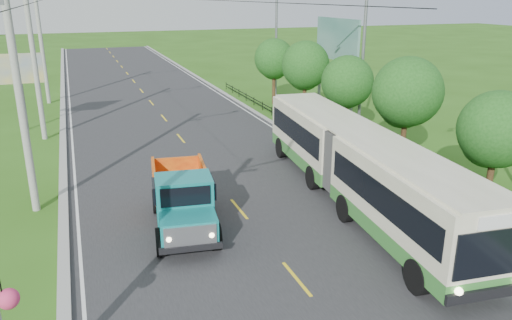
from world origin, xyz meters
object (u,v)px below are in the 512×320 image
pole_far (42,43)px  billboard_left (19,74)px  bus (358,161)px  dump_truck (183,196)px  tree_fourth (347,84)px  tree_fifth (305,67)px  pole_near (20,94)px  planter_mid (328,138)px  tree_third (406,95)px  tree_second (495,133)px  planter_far (279,111)px  streetlight_far (274,43)px  tree_back (274,61)px  planter_near (405,179)px  billboard_right (337,46)px  pole_mid (35,60)px  streetlight_mid (360,63)px

pole_far → billboard_left: pole_far is taller
bus → dump_truck: bus is taller
pole_far → tree_fourth: size_ratio=1.85×
bus → tree_fourth: bearing=68.8°
pole_far → tree_fifth: size_ratio=1.72×
pole_near → planter_mid: size_ratio=14.93×
tree_fifth → dump_truck: bearing=-129.6°
pole_near → planter_mid: bearing=16.5°
planter_mid → dump_truck: 14.42m
pole_near → tree_third: bearing=-2.7°
tree_second → planter_far: 20.16m
tree_fifth → streetlight_far: 7.97m
streetlight_far → planter_mid: 14.88m
tree_back → dump_truck: (-12.50, -21.09, -2.25)m
billboard_left → streetlight_far: bearing=11.2°
pole_near → pole_far: same height
pole_far → planter_near: pole_far is taller
tree_third → tree_fourth: 6.01m
billboard_right → streetlight_far: bearing=101.7°
streetlight_far → billboard_right: 8.18m
pole_near → tree_second: size_ratio=1.89×
tree_second → tree_fifth: size_ratio=0.91×
planter_mid → dump_truck: (-11.25, -8.95, 1.11)m
tree_third → billboard_left: (-19.36, 15.86, -0.12)m
pole_mid → planter_far: 17.56m
pole_near → tree_back: size_ratio=1.82×
pole_mid → tree_back: pole_mid is taller
tree_fourth → planter_far: 8.62m
billboard_left → tree_fifth: bearing=-11.3°
billboard_left → tree_second: bearing=-48.5°
pole_far → bus: size_ratio=0.58×
planter_far → dump_truck: 20.37m
bus → tree_second: bearing=-23.8°
tree_second → billboard_left: (-19.36, 21.86, 0.35)m
pole_far → tree_third: size_ratio=1.67×
pole_mid → bus: pole_mid is taller
pole_near → tree_second: pole_near is taller
streetlight_far → bus: size_ratio=0.52×
tree_fifth → planter_near: bearing=-95.1°
pole_far → tree_fifth: (18.12, -12.86, -1.24)m
planter_mid → billboard_left: size_ratio=0.13×
pole_far → tree_back: size_ratio=1.82×
pole_mid → tree_third: (18.12, -12.86, -1.11)m
streetlight_mid → pole_far: bearing=134.9°
tree_second → tree_fifth: tree_fifth is taller
tree_second → streetlight_far: 25.91m
pole_far → pole_mid: bearing=-90.0°
billboard_left → bus: billboard_left is taller
tree_third → planter_mid: 7.04m
streetlight_mid → streetlight_far: same height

